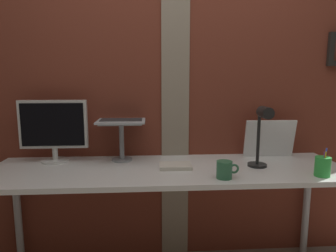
# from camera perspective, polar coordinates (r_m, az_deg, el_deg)

# --- Properties ---
(brick_wall_back) EXTENTS (3.48, 0.16, 2.40)m
(brick_wall_back) POSITION_cam_1_polar(r_m,az_deg,el_deg) (2.19, 1.03, 5.80)
(brick_wall_back) COLOR brown
(brick_wall_back) RESTS_ON ground_plane
(desk) EXTENTS (2.23, 0.63, 0.77)m
(desk) POSITION_cam_1_polar(r_m,az_deg,el_deg) (1.92, 0.20, -10.04)
(desk) COLOR white
(desk) RESTS_ON ground_plane
(monitor) EXTENTS (0.44, 0.18, 0.41)m
(monitor) POSITION_cam_1_polar(r_m,az_deg,el_deg) (2.12, -20.95, -0.22)
(monitor) COLOR silver
(monitor) RESTS_ON desk
(laptop_stand) EXTENTS (0.28, 0.22, 0.27)m
(laptop_stand) POSITION_cam_1_polar(r_m,az_deg,el_deg) (2.05, -8.83, -1.68)
(laptop_stand) COLOR gray
(laptop_stand) RESTS_ON desk
(laptop) EXTENTS (0.32, 0.31, 0.24)m
(laptop) POSITION_cam_1_polar(r_m,az_deg,el_deg) (2.10, -8.76, 2.77)
(laptop) COLOR #ADB2B7
(laptop) RESTS_ON laptop_stand
(whiteboard_panel) EXTENTS (0.36, 0.06, 0.27)m
(whiteboard_panel) POSITION_cam_1_polar(r_m,az_deg,el_deg) (2.24, 18.75, -2.29)
(whiteboard_panel) COLOR white
(whiteboard_panel) RESTS_ON desk
(desk_lamp) EXTENTS (0.12, 0.20, 0.39)m
(desk_lamp) POSITION_cam_1_polar(r_m,az_deg,el_deg) (1.91, 17.44, -0.78)
(desk_lamp) COLOR black
(desk_lamp) RESTS_ON desk
(pen_cup) EXTENTS (0.09, 0.09, 0.17)m
(pen_cup) POSITION_cam_1_polar(r_m,az_deg,el_deg) (1.94, 27.33, -6.86)
(pen_cup) COLOR green
(pen_cup) RESTS_ON desk
(coffee_mug) EXTENTS (0.13, 0.09, 0.10)m
(coffee_mug) POSITION_cam_1_polar(r_m,az_deg,el_deg) (1.72, 10.74, -8.17)
(coffee_mug) COLOR #33724C
(coffee_mug) RESTS_ON desk
(paper_clutter_stack) EXTENTS (0.20, 0.15, 0.02)m
(paper_clutter_stack) POSITION_cam_1_polar(r_m,az_deg,el_deg) (1.89, 1.42, -7.61)
(paper_clutter_stack) COLOR silver
(paper_clutter_stack) RESTS_ON desk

